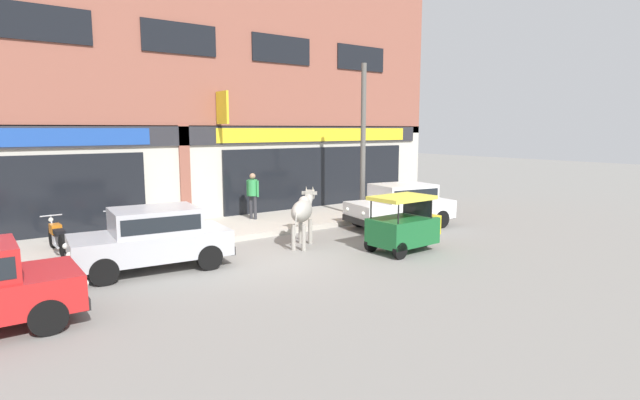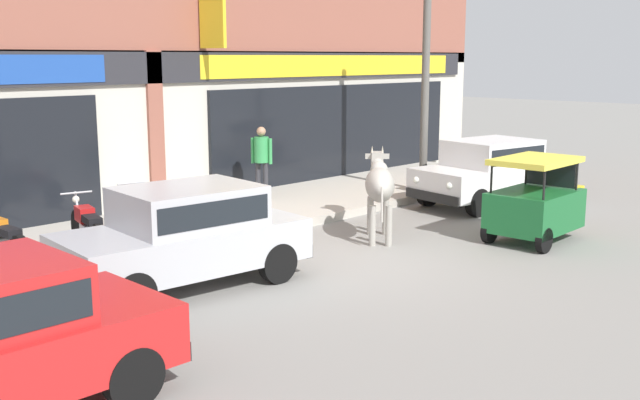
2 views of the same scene
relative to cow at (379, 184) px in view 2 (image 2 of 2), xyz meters
name	(u,v)px [view 2 (image 2 of 2)]	position (x,y,z in m)	size (l,w,h in m)	color
ground_plane	(351,261)	(-1.49, -0.64, -1.01)	(90.00, 90.00, 0.00)	gray
sidewalk	(206,220)	(-1.49, 3.21, -0.92)	(19.00, 3.29, 0.17)	#B7AFA3
cow	(379,184)	(0.00, 0.00, 0.00)	(1.73, 1.62, 1.61)	#9E998E
car_0	(185,231)	(-4.16, 0.17, -0.19)	(3.73, 1.95, 1.46)	black
car_2	(490,169)	(4.19, 0.27, -0.19)	(3.78, 2.14, 1.46)	black
auto_rickshaw	(537,205)	(1.87, -2.12, -0.35)	(2.01, 1.21, 1.52)	black
motorcycle_0	(0,240)	(-5.80, 2.60, -0.45)	(0.52, 1.81, 0.88)	black
motorcycle_1	(87,227)	(-4.44, 2.44, -0.45)	(0.69, 1.78, 0.88)	black
motorcycle_2	(145,214)	(-3.23, 2.62, -0.45)	(0.62, 1.80, 0.88)	black
pedestrian	(262,155)	(0.50, 3.76, 0.15)	(0.32, 0.46, 1.60)	#2D2D33
utility_pole	(426,76)	(3.88, 1.86, 1.84)	(0.18, 0.18, 5.35)	#595651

